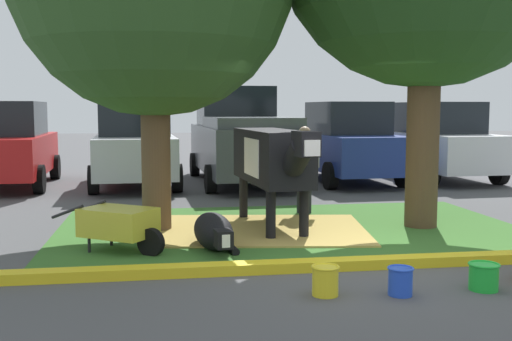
{
  "coord_description": "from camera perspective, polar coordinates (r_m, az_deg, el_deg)",
  "views": [
    {
      "loc": [
        -2.35,
        -7.01,
        1.86
      ],
      "look_at": [
        -0.88,
        2.31,
        0.9
      ],
      "focal_mm": 42.95,
      "sensor_mm": 36.0,
      "label": 1
    }
  ],
  "objects": [
    {
      "name": "hay_bedding",
      "position": [
        9.32,
        0.29,
        -5.55
      ],
      "size": [
        3.51,
        2.83,
        0.04
      ],
      "primitive_type": "cube",
      "rotation": [
        0.0,
        0.0,
        -0.14
      ],
      "color": "tan",
      "rests_on": "ground"
    },
    {
      "name": "calf_lying",
      "position": [
        8.13,
        -3.94,
        -5.7
      ],
      "size": [
        0.61,
        1.33,
        0.48
      ],
      "color": "black",
      "rests_on": "ground"
    },
    {
      "name": "hatchback_white",
      "position": [
        16.76,
        16.52,
        2.58
      ],
      "size": [
        2.17,
        4.47,
        2.02
      ],
      "color": "silver",
      "rests_on": "ground"
    },
    {
      "name": "sedan_silver",
      "position": [
        15.01,
        -11.21,
        2.36
      ],
      "size": [
        2.17,
        4.47,
        2.02
      ],
      "color": "silver",
      "rests_on": "ground"
    },
    {
      "name": "pickup_truck_black",
      "position": [
        15.36,
        -1.43,
        3.03
      ],
      "size": [
        2.4,
        5.48,
        2.42
      ],
      "color": "#4C5156",
      "rests_on": "ground"
    },
    {
      "name": "bucket_yellow",
      "position": [
        6.23,
        6.47,
        -10.09
      ],
      "size": [
        0.29,
        0.29,
        0.3
      ],
      "color": "yellow",
      "rests_on": "ground"
    },
    {
      "name": "bucket_green",
      "position": [
        6.78,
        20.44,
        -9.19
      ],
      "size": [
        0.32,
        0.32,
        0.28
      ],
      "color": "green",
      "rests_on": "ground"
    },
    {
      "name": "wheelbarrow",
      "position": [
        8.09,
        -12.55,
        -4.82
      ],
      "size": [
        1.48,
        1.22,
        0.63
      ],
      "color": "gold",
      "rests_on": "ground"
    },
    {
      "name": "curb_yellow",
      "position": [
        7.22,
        7.34,
        -8.66
      ],
      "size": [
        8.3,
        0.24,
        0.12
      ],
      "primitive_type": "cube",
      "color": "yellow",
      "rests_on": "ground"
    },
    {
      "name": "ground_plane",
      "position": [
        7.63,
        9.4,
        -8.39
      ],
      "size": [
        80.0,
        80.0,
        0.0
      ],
      "primitive_type": "plane",
      "color": "#4C4C4F"
    },
    {
      "name": "cow_holstein",
      "position": [
        9.3,
        1.62,
        1.22
      ],
      "size": [
        0.9,
        3.14,
        1.57
      ],
      "color": "black",
      "rests_on": "ground"
    },
    {
      "name": "bucket_blue",
      "position": [
        6.36,
        13.3,
        -9.93
      ],
      "size": [
        0.26,
        0.26,
        0.29
      ],
      "color": "blue",
      "rests_on": "ground"
    },
    {
      "name": "sedan_blue",
      "position": [
        15.74,
        8.44,
        2.56
      ],
      "size": [
        2.17,
        4.47,
        2.02
      ],
      "color": "navy",
      "rests_on": "ground"
    },
    {
      "name": "person_handler",
      "position": [
        10.79,
        4.53,
        0.29
      ],
      "size": [
        0.5,
        0.34,
        1.55
      ],
      "color": "black",
      "rests_on": "ground"
    },
    {
      "name": "sedan_red",
      "position": [
        15.67,
        -22.16,
        2.18
      ],
      "size": [
        2.17,
        4.47,
        2.02
      ],
      "color": "red",
      "rests_on": "ground"
    },
    {
      "name": "grass_island",
      "position": [
        9.46,
        3.33,
        -5.47
      ],
      "size": [
        7.1,
        4.41,
        0.02
      ],
      "primitive_type": "cube",
      "color": "#386B28",
      "rests_on": "ground"
    }
  ]
}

